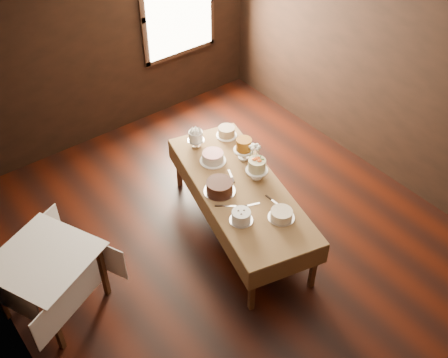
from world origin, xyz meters
TOP-DOWN VIEW (x-y plane):
  - floor at (0.00, 0.00)m, footprint 5.00×6.00m
  - ceiling at (0.00, 0.00)m, footprint 5.00×6.00m
  - wall_back at (0.00, 3.00)m, footprint 5.00×0.02m
  - wall_right at (2.50, 0.00)m, footprint 0.02×6.00m
  - window at (1.30, 2.94)m, footprint 1.10×0.05m
  - display_table at (0.22, 0.18)m, footprint 1.45×2.51m
  - side_table at (-2.02, 0.52)m, footprint 1.23×1.23m
  - cake_meringue at (0.27, 1.11)m, footprint 0.22×0.22m
  - cake_speckled at (0.70, 1.05)m, footprint 0.30×0.30m
  - cake_lattice at (0.25, 0.74)m, footprint 0.34×0.34m
  - cake_caramel at (0.59, 0.57)m, footprint 0.25×0.25m
  - cake_chocolate at (-0.02, 0.26)m, footprint 0.43×0.43m
  - cake_flowers at (0.47, 0.19)m, footprint 0.27×0.27m
  - cake_swirl at (-0.12, -0.25)m, footprint 0.29×0.29m
  - cake_cream at (0.25, -0.48)m, footprint 0.33×0.33m
  - cake_server_a at (0.15, -0.14)m, footprint 0.23×0.11m
  - cake_server_b at (0.36, -0.28)m, footprint 0.04×0.24m
  - cake_server_c at (0.27, 0.43)m, footprint 0.11×0.23m
  - cake_server_d at (0.57, 0.37)m, footprint 0.23×0.13m
  - cake_server_e at (-0.08, 0.00)m, footprint 0.20×0.17m
  - flower_vase at (0.57, 0.35)m, footprint 0.15×0.15m
  - flower_bouquet at (0.57, 0.35)m, footprint 0.14×0.14m

SIDE VIEW (x-z plane):
  - floor at x=0.00m, z-range -0.01..0.01m
  - display_table at x=0.22m, z-range 0.31..1.04m
  - side_table at x=-2.02m, z-range 0.30..1.09m
  - cake_server_a at x=0.15m, z-range 0.73..0.74m
  - cake_server_b at x=0.36m, z-range 0.73..0.74m
  - cake_server_c at x=0.27m, z-range 0.73..0.74m
  - cake_server_d at x=0.57m, z-range 0.73..0.74m
  - cake_server_e at x=-0.08m, z-range 0.73..0.74m
  - cake_cream at x=0.25m, z-range 0.73..0.83m
  - cake_lattice at x=0.25m, z-range 0.73..0.84m
  - cake_speckled at x=0.70m, z-range 0.72..0.85m
  - flower_vase at x=0.57m, z-range 0.73..0.85m
  - cake_swirl at x=-0.12m, z-range 0.72..0.86m
  - cake_chocolate at x=-0.02m, z-range 0.73..0.87m
  - cake_meringue at x=0.27m, z-range 0.72..0.94m
  - cake_flowers at x=0.47m, z-range 0.71..0.98m
  - cake_caramel at x=0.59m, z-range 0.71..1.00m
  - flower_bouquet at x=0.57m, z-range 0.87..1.07m
  - wall_back at x=0.00m, z-range 0.00..2.80m
  - wall_right at x=2.50m, z-range 0.00..2.80m
  - window at x=1.30m, z-range 0.95..2.25m
  - ceiling at x=0.00m, z-range 2.79..2.80m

